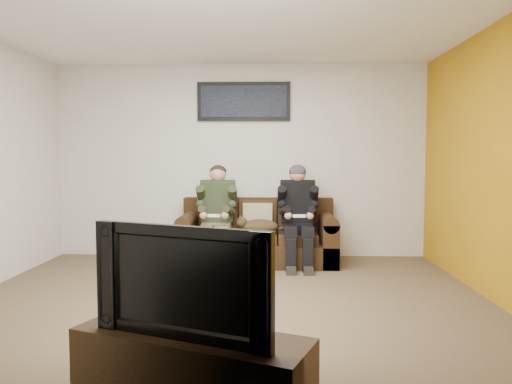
{
  "coord_description": "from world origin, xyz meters",
  "views": [
    {
      "loc": [
        0.43,
        -4.54,
        1.35
      ],
      "look_at": [
        0.24,
        1.2,
        0.95
      ],
      "focal_mm": 35.0,
      "sensor_mm": 36.0,
      "label": 1
    }
  ],
  "objects_px": {
    "person_right": "(298,210)",
    "framed_poster": "(244,101)",
    "tv_stand": "(191,371)",
    "person_left": "(217,210)",
    "cat": "(258,226)",
    "television": "(190,279)",
    "sofa": "(258,238)"
  },
  "relations": [
    {
      "from": "person_right",
      "to": "framed_poster",
      "type": "xyz_separation_m",
      "value": [
        -0.71,
        0.56,
        1.4
      ]
    },
    {
      "from": "person_left",
      "to": "tv_stand",
      "type": "relative_size",
      "value": 0.96
    },
    {
      "from": "tv_stand",
      "to": "cat",
      "type": "bearing_deg",
      "value": 107.77
    },
    {
      "from": "framed_poster",
      "to": "television",
      "type": "xyz_separation_m",
      "value": [
        -0.04,
        -4.17,
        -1.39
      ]
    },
    {
      "from": "cat",
      "to": "person_left",
      "type": "bearing_deg",
      "value": 172.55
    },
    {
      "from": "sofa",
      "to": "tv_stand",
      "type": "relative_size",
      "value": 1.52
    },
    {
      "from": "sofa",
      "to": "person_left",
      "type": "relative_size",
      "value": 1.58
    },
    {
      "from": "cat",
      "to": "sofa",
      "type": "bearing_deg",
      "value": 93.31
    },
    {
      "from": "framed_poster",
      "to": "television",
      "type": "height_order",
      "value": "framed_poster"
    },
    {
      "from": "person_left",
      "to": "cat",
      "type": "bearing_deg",
      "value": -7.45
    },
    {
      "from": "person_right",
      "to": "tv_stand",
      "type": "distance_m",
      "value": 3.72
    },
    {
      "from": "person_right",
      "to": "cat",
      "type": "xyz_separation_m",
      "value": [
        -0.49,
        -0.07,
        -0.2
      ]
    },
    {
      "from": "television",
      "to": "person_left",
      "type": "bearing_deg",
      "value": 116.13
    },
    {
      "from": "tv_stand",
      "to": "television",
      "type": "height_order",
      "value": "television"
    },
    {
      "from": "tv_stand",
      "to": "television",
      "type": "bearing_deg",
      "value": 111.94
    },
    {
      "from": "framed_poster",
      "to": "tv_stand",
      "type": "relative_size",
      "value": 0.96
    },
    {
      "from": "person_left",
      "to": "cat",
      "type": "xyz_separation_m",
      "value": [
        0.52,
        -0.07,
        -0.2
      ]
    },
    {
      "from": "framed_poster",
      "to": "tv_stand",
      "type": "height_order",
      "value": "framed_poster"
    },
    {
      "from": "sofa",
      "to": "tv_stand",
      "type": "xyz_separation_m",
      "value": [
        -0.24,
        -3.77,
        -0.1
      ]
    },
    {
      "from": "person_left",
      "to": "tv_stand",
      "type": "height_order",
      "value": "person_left"
    },
    {
      "from": "person_right",
      "to": "framed_poster",
      "type": "relative_size",
      "value": 1.01
    },
    {
      "from": "cat",
      "to": "tv_stand",
      "type": "xyz_separation_m",
      "value": [
        -0.26,
        -3.54,
        -0.29
      ]
    },
    {
      "from": "cat",
      "to": "television",
      "type": "bearing_deg",
      "value": -94.17
    },
    {
      "from": "person_left",
      "to": "person_right",
      "type": "height_order",
      "value": "person_right"
    },
    {
      "from": "person_right",
      "to": "cat",
      "type": "height_order",
      "value": "person_right"
    },
    {
      "from": "person_left",
      "to": "tv_stand",
      "type": "bearing_deg",
      "value": -85.82
    },
    {
      "from": "person_right",
      "to": "television",
      "type": "height_order",
      "value": "person_right"
    },
    {
      "from": "sofa",
      "to": "framed_poster",
      "type": "height_order",
      "value": "framed_poster"
    },
    {
      "from": "person_left",
      "to": "television",
      "type": "height_order",
      "value": "person_left"
    },
    {
      "from": "sofa",
      "to": "framed_poster",
      "type": "relative_size",
      "value": 1.59
    },
    {
      "from": "person_left",
      "to": "cat",
      "type": "distance_m",
      "value": 0.56
    },
    {
      "from": "cat",
      "to": "framed_poster",
      "type": "relative_size",
      "value": 0.53
    }
  ]
}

